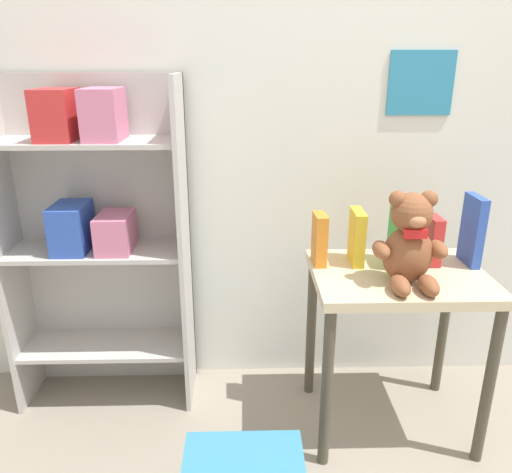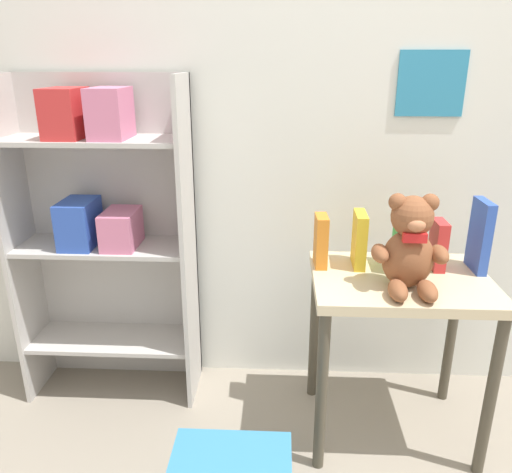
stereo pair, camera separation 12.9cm
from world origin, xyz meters
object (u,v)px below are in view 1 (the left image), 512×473
Objects in this scene: display_table at (397,299)px; book_standing_orange at (319,239)px; book_standing_yellow at (357,237)px; book_standing_blue at (473,230)px; teddy_bear at (410,243)px; book_standing_green at (396,238)px; bookshelf_side at (97,225)px; book_standing_red at (433,240)px.

display_table is 3.40× the size of book_standing_orange.
book_standing_yellow is 0.43m from book_standing_blue.
teddy_bear is 1.68× the size of book_standing_orange.
book_standing_green is (0.01, 0.17, -0.04)m from teddy_bear.
bookshelf_side is 6.92× the size of book_standing_orange.
book_standing_green is 0.28m from book_standing_blue.
book_standing_blue is (0.28, 0.00, 0.03)m from book_standing_green.
bookshelf_side is at bearing 172.74° from book_standing_green.
bookshelf_side is 1.02m from book_standing_yellow.
book_standing_green is at bearing 90.00° from display_table.
display_table is 0.23m from book_standing_green.
book_standing_red is at bearing -1.46° from book_standing_yellow.
teddy_bear is 1.79× the size of book_standing_red.
display_table is 0.38m from book_standing_blue.
book_standing_orange is at bearing -174.81° from book_standing_yellow.
book_standing_green is 0.14m from book_standing_red.
book_standing_blue is at bearing 16.02° from display_table.
book_standing_red is (0.28, -0.01, -0.01)m from book_standing_yellow.
book_standing_blue is (0.57, -0.01, 0.03)m from book_standing_orange.
bookshelf_side is 6.60× the size of book_standing_yellow.
book_standing_green reaches higher than book_standing_yellow.
teddy_bear is at bearing -35.79° from book_standing_orange.
bookshelf_side is 1.44m from book_standing_blue.
book_standing_blue is (0.29, 0.17, -0.02)m from teddy_bear.
teddy_bear is 0.24m from book_standing_red.
book_standing_green is (1.15, -0.17, -0.00)m from bookshelf_side.
book_standing_red is at bearing 4.72° from book_standing_green.
book_standing_orange reaches higher than book_standing_red.
display_table is at bearing -34.18° from book_standing_yellow.
book_standing_red reaches higher than display_table.
book_standing_yellow is (0.14, 0.01, 0.00)m from book_standing_orange.
bookshelf_side is 5.12× the size of book_standing_blue.
teddy_bear is 1.60× the size of book_standing_yellow.
book_standing_orange is at bearing 179.26° from book_standing_red.
book_standing_blue is at bearing 30.39° from teddy_bear.
teddy_bear is 0.24m from book_standing_yellow.
book_standing_yellow reaches higher than display_table.
display_table is 3.13× the size of book_standing_green.
book_standing_green is (0.00, 0.08, 0.21)m from display_table.
book_standing_blue is at bearing 1.85° from book_standing_green.
bookshelf_side is at bearing 163.42° from teddy_bear.
book_standing_yellow is at bearing 177.04° from book_standing_red.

